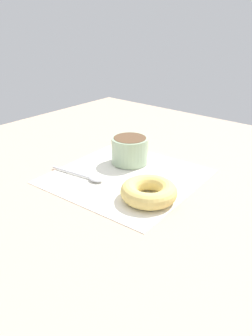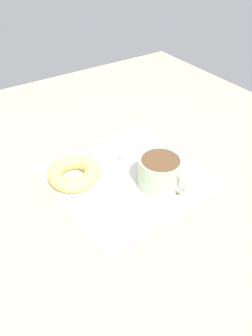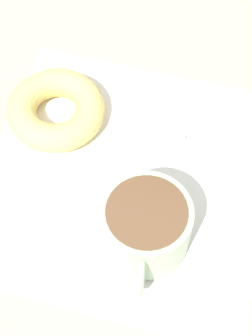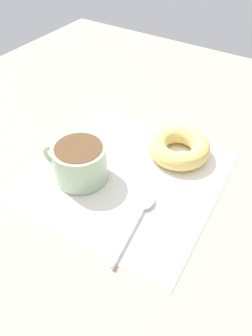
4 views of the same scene
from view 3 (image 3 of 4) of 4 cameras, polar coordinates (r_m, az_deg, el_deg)
name	(u,v)px [view 3 (image 3 of 4)]	position (r cm, az deg, el deg)	size (l,w,h in cm)	color
ground_plane	(124,170)	(66.13, -0.22, -0.17)	(120.00, 120.00, 2.00)	tan
napkin	(126,177)	(64.27, 0.00, -0.97)	(32.08, 32.08, 0.30)	white
coffee_cup	(146,227)	(57.50, 2.01, -5.97)	(9.34, 11.96, 6.71)	#9EB793
donut	(56,110)	(67.69, -7.10, 5.91)	(11.72, 11.72, 3.48)	#E5C66B
spoon	(191,141)	(66.64, 6.61, 2.70)	(15.00, 3.60, 0.90)	silver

